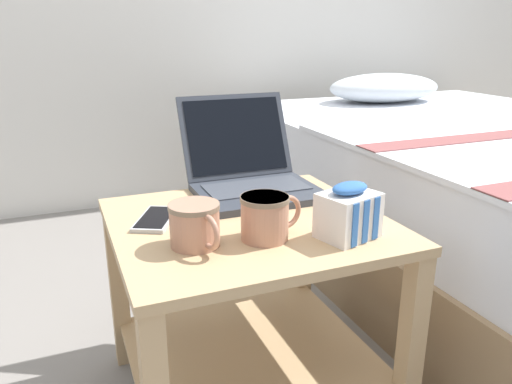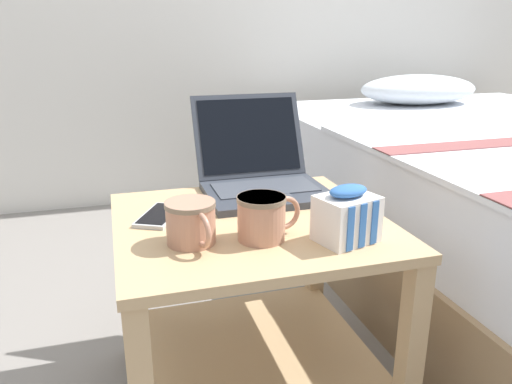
{
  "view_description": "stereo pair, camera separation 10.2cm",
  "coord_description": "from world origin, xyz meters",
  "px_view_note": "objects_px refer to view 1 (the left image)",
  "views": [
    {
      "loc": [
        -0.38,
        -0.98,
        0.88
      ],
      "look_at": [
        0.0,
        -0.04,
        0.55
      ],
      "focal_mm": 35.0,
      "sensor_mm": 36.0,
      "label": 1
    },
    {
      "loc": [
        -0.29,
        -1.02,
        0.88
      ],
      "look_at": [
        0.0,
        -0.04,
        0.55
      ],
      "focal_mm": 35.0,
      "sensor_mm": 36.0,
      "label": 2
    }
  ],
  "objects_px": {
    "bed": "(496,195)",
    "cell_phone": "(156,219)",
    "snack_bag": "(348,213)",
    "mug_front_left": "(266,215)",
    "laptop": "(251,173)",
    "mug_front_right": "(195,223)"
  },
  "relations": [
    {
      "from": "mug_front_left",
      "to": "snack_bag",
      "type": "xyz_separation_m",
      "value": [
        0.16,
        -0.06,
        0.0
      ]
    },
    {
      "from": "bed",
      "to": "cell_phone",
      "type": "bearing_deg",
      "value": -168.25
    },
    {
      "from": "snack_bag",
      "to": "mug_front_left",
      "type": "bearing_deg",
      "value": 160.6
    },
    {
      "from": "laptop",
      "to": "mug_front_right",
      "type": "xyz_separation_m",
      "value": [
        -0.24,
        -0.3,
        0.0
      ]
    },
    {
      "from": "bed",
      "to": "mug_front_left",
      "type": "xyz_separation_m",
      "value": [
        -1.17,
        -0.47,
        0.25
      ]
    },
    {
      "from": "snack_bag",
      "to": "cell_phone",
      "type": "xyz_separation_m",
      "value": [
        -0.35,
        0.24,
        -0.05
      ]
    },
    {
      "from": "bed",
      "to": "mug_front_right",
      "type": "xyz_separation_m",
      "value": [
        -1.31,
        -0.45,
        0.24
      ]
    },
    {
      "from": "laptop",
      "to": "cell_phone",
      "type": "bearing_deg",
      "value": -155.03
    },
    {
      "from": "bed",
      "to": "cell_phone",
      "type": "height_order",
      "value": "bed"
    },
    {
      "from": "mug_front_left",
      "to": "snack_bag",
      "type": "distance_m",
      "value": 0.17
    },
    {
      "from": "snack_bag",
      "to": "cell_phone",
      "type": "relative_size",
      "value": 0.81
    },
    {
      "from": "mug_front_right",
      "to": "snack_bag",
      "type": "bearing_deg",
      "value": -14.05
    },
    {
      "from": "mug_front_left",
      "to": "cell_phone",
      "type": "bearing_deg",
      "value": 135.86
    },
    {
      "from": "laptop",
      "to": "mug_front_right",
      "type": "distance_m",
      "value": 0.38
    },
    {
      "from": "mug_front_left",
      "to": "snack_bag",
      "type": "relative_size",
      "value": 1.03
    },
    {
      "from": "mug_front_right",
      "to": "snack_bag",
      "type": "relative_size",
      "value": 1.02
    },
    {
      "from": "mug_front_right",
      "to": "snack_bag",
      "type": "xyz_separation_m",
      "value": [
        0.3,
        -0.08,
        0.0
      ]
    },
    {
      "from": "mug_front_right",
      "to": "cell_phone",
      "type": "distance_m",
      "value": 0.18
    },
    {
      "from": "laptop",
      "to": "snack_bag",
      "type": "xyz_separation_m",
      "value": [
        0.07,
        -0.37,
        0.01
      ]
    },
    {
      "from": "mug_front_left",
      "to": "laptop",
      "type": "bearing_deg",
      "value": 73.75
    },
    {
      "from": "laptop",
      "to": "mug_front_left",
      "type": "height_order",
      "value": "laptop"
    },
    {
      "from": "bed",
      "to": "cell_phone",
      "type": "xyz_separation_m",
      "value": [
        -1.36,
        -0.28,
        0.2
      ]
    }
  ]
}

